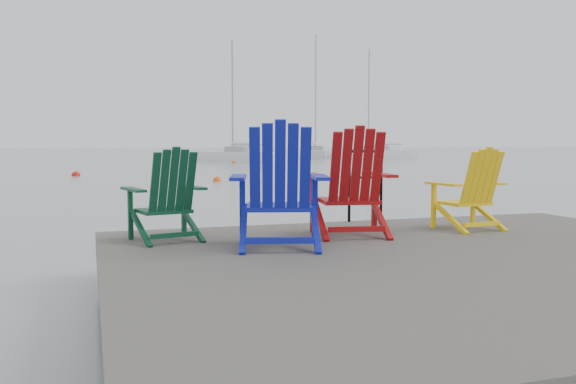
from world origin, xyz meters
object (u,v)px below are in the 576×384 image
object	(u,v)px
handrail	(365,178)
buoy_a	(217,181)
buoy_c	(258,168)
chair_red	(351,183)
chair_blue	(280,187)
chair_green	(167,195)
buoy_d	(234,163)
chair_yellow	(471,190)
sailboat_far	(372,154)
buoy_b	(76,176)
sailboat_near	(236,157)
sailboat_mid	(315,154)

from	to	relation	value
handrail	buoy_a	distance (m)	16.73
buoy_c	chair_red	bearing A→B (deg)	-103.31
chair_blue	buoy_c	world-z (taller)	chair_blue
handrail	chair_green	world-z (taller)	chair_green
buoy_d	chair_yellow	bearing A→B (deg)	-99.05
buoy_d	buoy_c	bearing A→B (deg)	-94.64
sailboat_far	buoy_b	world-z (taller)	sailboat_far
handrail	buoy_b	xyz separation A→B (m)	(-3.91, 22.47, -1.04)
sailboat_near	buoy_d	distance (m)	3.46
buoy_c	sailboat_near	bearing A→B (deg)	82.28
sailboat_far	buoy_a	distance (m)	39.92
buoy_a	buoy_c	bearing A→B (deg)	67.20
handrail	chair_red	size ratio (longest dim) A/B	0.81
handrail	sailboat_far	size ratio (longest dim) A/B	0.08
buoy_b	chair_blue	bearing A→B (deg)	-84.55
chair_blue	sailboat_mid	size ratio (longest dim) A/B	0.09
buoy_a	sailboat_near	bearing A→B (deg)	75.05
chair_green	chair_red	world-z (taller)	chair_red
buoy_a	buoy_b	xyz separation A→B (m)	(-5.37, 5.83, 0.00)
chair_green	buoy_d	bearing A→B (deg)	63.65
sailboat_far	buoy_c	size ratio (longest dim) A/B	30.71
buoy_b	buoy_c	size ratio (longest dim) A/B	1.10
chair_green	buoy_b	size ratio (longest dim) A/B	2.28
buoy_b	buoy_c	world-z (taller)	buoy_b
sailboat_far	sailboat_near	bearing A→B (deg)	129.97
chair_green	chair_yellow	world-z (taller)	chair_green
chair_yellow	sailboat_far	size ratio (longest dim) A/B	0.08
chair_red	buoy_b	distance (m)	23.81
chair_green	sailboat_mid	size ratio (longest dim) A/B	0.07
chair_green	sailboat_near	distance (m)	42.99
chair_yellow	sailboat_far	distance (m)	55.69
buoy_a	sailboat_mid	bearing A→B (deg)	63.71
chair_green	buoy_d	xyz separation A→B (m)	(9.51, 38.39, -0.96)
sailboat_near	sailboat_far	bearing A→B (deg)	-8.07
chair_green	buoy_a	distance (m)	17.96
chair_red	sailboat_mid	size ratio (longest dim) A/B	0.09
chair_yellow	sailboat_near	bearing A→B (deg)	75.39
buoy_a	buoy_c	distance (m)	12.12
sailboat_mid	buoy_b	size ratio (longest dim) A/B	31.99
chair_blue	sailboat_near	bearing A→B (deg)	93.19
chair_blue	sailboat_near	distance (m)	43.48
buoy_c	handrail	bearing A→B (deg)	-102.49
sailboat_near	buoy_a	size ratio (longest dim) A/B	29.17
buoy_a	handrail	bearing A→B (deg)	-95.02
chair_yellow	sailboat_near	size ratio (longest dim) A/B	0.09
sailboat_mid	buoy_d	distance (m)	18.20
chair_red	chair_green	bearing A→B (deg)	-177.35
sailboat_mid	sailboat_near	bearing A→B (deg)	-111.79
sailboat_mid	buoy_a	world-z (taller)	sailboat_mid
sailboat_near	sailboat_far	size ratio (longest dim) A/B	0.89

